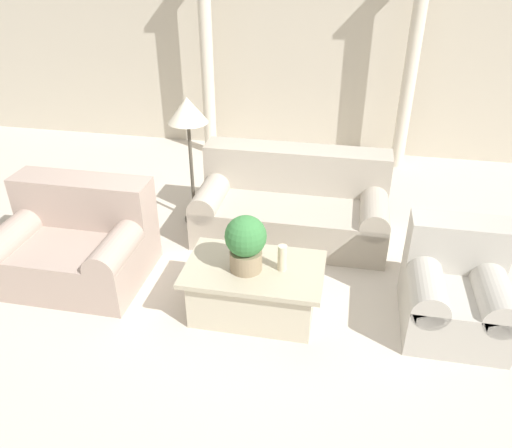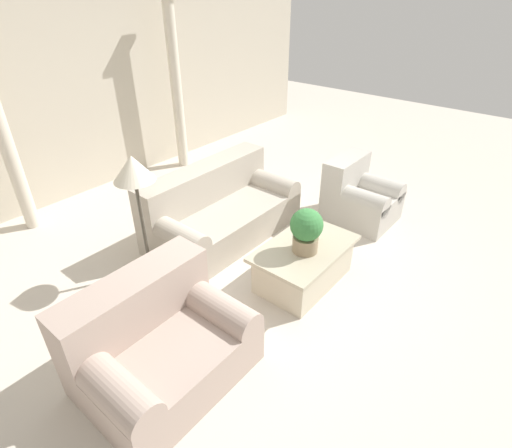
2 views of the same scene
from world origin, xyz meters
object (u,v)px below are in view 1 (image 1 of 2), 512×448
at_px(sofa_long, 292,203).
at_px(floor_lamp, 188,116).
at_px(potted_plant, 246,242).
at_px(loveseat, 76,241).
at_px(armchair, 455,287).
at_px(coffee_table, 254,289).

height_order(sofa_long, floor_lamp, floor_lamp).
bearing_deg(potted_plant, loveseat, 170.47).
relative_size(potted_plant, floor_lamp, 0.34).
relative_size(sofa_long, loveseat, 1.50).
xyz_separation_m(sofa_long, armchair, (1.44, -1.16, 0.00)).
bearing_deg(loveseat, potted_plant, -9.53).
xyz_separation_m(coffee_table, armchair, (1.58, 0.19, 0.11)).
bearing_deg(floor_lamp, sofa_long, -2.00).
height_order(loveseat, armchair, loveseat).
distance_m(sofa_long, coffee_table, 1.36).
xyz_separation_m(floor_lamp, armchair, (2.53, -1.19, -0.85)).
bearing_deg(potted_plant, floor_lamp, 122.04).
relative_size(floor_lamp, armchair, 1.61).
xyz_separation_m(loveseat, potted_plant, (1.64, -0.28, 0.36)).
distance_m(coffee_table, floor_lamp, 1.93).
relative_size(potted_plant, armchair, 0.55).
bearing_deg(coffee_table, potted_plant, -149.93).
height_order(sofa_long, coffee_table, sofa_long).
height_order(loveseat, coffee_table, loveseat).
xyz_separation_m(loveseat, armchair, (3.28, -0.05, -0.00)).
height_order(potted_plant, floor_lamp, floor_lamp).
xyz_separation_m(sofa_long, coffee_table, (-0.13, -1.35, -0.11)).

